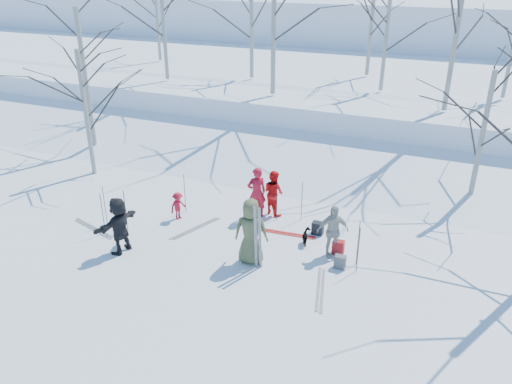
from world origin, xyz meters
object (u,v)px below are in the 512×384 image
at_px(backpack_dark, 318,228).
at_px(skier_red_north, 257,193).
at_px(dog, 306,237).
at_px(backpack_red, 338,247).
at_px(skier_olive_center, 251,232).
at_px(skier_red_seated, 178,206).
at_px(backpack_grey, 340,262).
at_px(skier_cream_east, 333,231).
at_px(skier_redor_behind, 274,193).
at_px(skier_grey_west, 119,225).

bearing_deg(backpack_dark, skier_red_north, 171.41).
height_order(dog, backpack_red, dog).
height_order(skier_olive_center, skier_red_seated, skier_olive_center).
distance_m(dog, backpack_grey, 1.49).
relative_size(skier_olive_center, backpack_grey, 4.98).
bearing_deg(backpack_dark, skier_cream_east, -55.50).
xyz_separation_m(skier_olive_center, backpack_grey, (2.35, 0.64, -0.76)).
height_order(skier_redor_behind, skier_red_seated, skier_redor_behind).
height_order(skier_cream_east, backpack_dark, skier_cream_east).
relative_size(skier_red_north, backpack_grey, 4.52).
distance_m(dog, backpack_red, 1.01).
height_order(skier_olive_center, backpack_red, skier_olive_center).
height_order(skier_olive_center, skier_red_north, skier_olive_center).
relative_size(skier_grey_west, backpack_dark, 4.21).
bearing_deg(skier_red_seated, backpack_grey, -80.25).
xyz_separation_m(skier_cream_east, backpack_dark, (-0.70, 1.02, -0.58)).
distance_m(skier_red_seated, skier_cream_east, 5.14).
bearing_deg(backpack_grey, skier_cream_east, 126.16).
height_order(skier_olive_center, skier_cream_east, skier_olive_center).
distance_m(skier_olive_center, skier_redor_behind, 3.00).
distance_m(skier_cream_east, skier_grey_west, 5.98).
bearing_deg(skier_redor_behind, backpack_dark, -176.30).
relative_size(skier_redor_behind, skier_grey_west, 0.90).
bearing_deg(backpack_dark, skier_red_seated, -169.85).
relative_size(skier_olive_center, skier_grey_west, 1.12).
distance_m(skier_red_north, backpack_grey, 3.82).
distance_m(skier_grey_west, dog, 5.38).
height_order(skier_olive_center, skier_grey_west, skier_olive_center).
bearing_deg(skier_cream_east, backpack_red, 10.06).
xyz_separation_m(skier_cream_east, backpack_grey, (0.39, -0.54, -0.59)).
bearing_deg(dog, skier_red_north, -46.66).
relative_size(skier_red_north, backpack_dark, 4.29).
bearing_deg(skier_cream_east, skier_redor_behind, 112.05).
relative_size(skier_grey_west, backpack_grey, 4.43).
bearing_deg(skier_grey_west, dog, 125.07).
bearing_deg(skier_olive_center, skier_red_north, -84.09).
bearing_deg(skier_red_north, skier_red_seated, -12.36).
xyz_separation_m(skier_red_seated, backpack_red, (5.28, -0.08, -0.25)).
bearing_deg(backpack_grey, backpack_dark, 125.08).
bearing_deg(skier_redor_behind, skier_olive_center, 126.55).
bearing_deg(backpack_red, skier_red_seated, 179.14).
distance_m(skier_grey_west, backpack_dark, 5.85).
bearing_deg(backpack_red, skier_redor_behind, 147.99).
relative_size(skier_redor_behind, backpack_red, 3.60).
distance_m(skier_red_seated, backpack_grey, 5.57).
bearing_deg(backpack_red, skier_grey_west, -158.44).
bearing_deg(skier_grey_west, skier_olive_center, 112.60).
height_order(skier_red_north, backpack_dark, skier_red_north).
bearing_deg(skier_grey_west, skier_red_seated, 176.73).
distance_m(skier_olive_center, skier_cream_east, 2.29).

